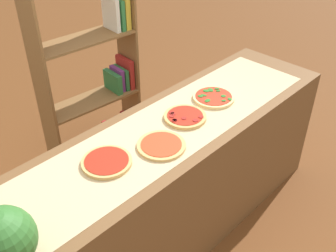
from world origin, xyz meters
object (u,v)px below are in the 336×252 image
pizza_plain_1 (161,145)px  pizza_spinach_3 (213,97)px  pizza_plain_0 (107,162)px  bookshelf (100,77)px  pizza_pepperoni_2 (185,117)px  watermelon (3,239)px

pizza_plain_1 → pizza_spinach_3: pizza_spinach_3 is taller
pizza_plain_0 → bookshelf: 1.32m
pizza_plain_0 → pizza_spinach_3: pizza_spinach_3 is taller
pizza_spinach_3 → bookshelf: (-0.12, 1.05, -0.19)m
pizza_spinach_3 → pizza_plain_1: bearing=-169.6°
pizza_plain_1 → pizza_pepperoni_2: size_ratio=1.04×
pizza_pepperoni_2 → pizza_spinach_3: 0.30m
pizza_plain_0 → pizza_plain_1: pizza_plain_0 is taller
pizza_pepperoni_2 → bookshelf: size_ratio=0.16×
pizza_pepperoni_2 → watermelon: 1.25m
pizza_pepperoni_2 → watermelon: bearing=-172.1°
pizza_plain_1 → watermelon: size_ratio=1.03×
pizza_pepperoni_2 → pizza_spinach_3: size_ratio=0.95×
pizza_pepperoni_2 → pizza_spinach_3: same height
bookshelf → pizza_plain_0: bearing=-126.1°
pizza_pepperoni_2 → pizza_spinach_3: (0.30, 0.02, 0.00)m
watermelon → bookshelf: size_ratio=0.16×
bookshelf → pizza_plain_1: bearing=-112.2°
watermelon → pizza_plain_1: bearing=5.0°
pizza_spinach_3 → watermelon: watermelon is taller
pizza_plain_0 → pizza_plain_1: 0.31m
pizza_plain_0 → watermelon: (-0.64, -0.19, 0.12)m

